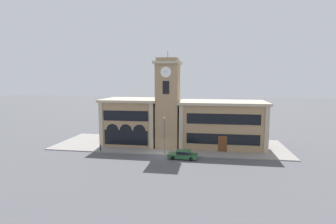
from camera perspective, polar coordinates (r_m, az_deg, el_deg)
ground_plane at (r=43.32m, az=-1.18°, el=-9.42°), size 300.00×300.00×0.00m
sidewalk_kerb at (r=49.77m, az=0.23°, el=-7.15°), size 42.27×13.61×0.15m
clock_tower at (r=47.00m, az=-0.04°, el=1.91°), size 4.66×4.66×17.25m
town_hall_left_wing at (r=51.14m, az=-7.76°, el=-1.93°), size 10.73×8.94×8.66m
town_hall_right_wing at (r=49.04m, az=11.64°, el=-2.55°), size 15.56×8.94×8.40m
parked_car_near at (r=41.39m, az=3.32°, el=-9.19°), size 4.61×2.07×1.36m
street_lamp at (r=42.91m, az=-0.80°, el=-3.90°), size 0.36×0.36×6.12m
bollard at (r=46.67m, az=-14.47°, el=-7.59°), size 0.18×0.18×1.06m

